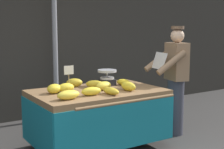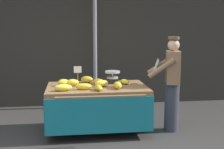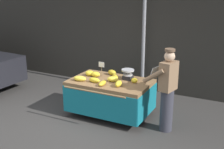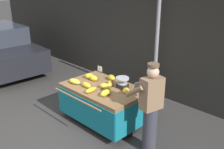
{
  "view_description": "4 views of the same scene",
  "coord_description": "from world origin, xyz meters",
  "px_view_note": "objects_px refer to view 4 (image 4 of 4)",
  "views": [
    {
      "loc": [
        -1.9,
        -2.83,
        1.69
      ],
      "look_at": [
        0.58,
        1.06,
        1.02
      ],
      "focal_mm": 51.94,
      "sensor_mm": 36.0,
      "label": 1
    },
    {
      "loc": [
        -0.15,
        -4.37,
        1.88
      ],
      "look_at": [
        0.56,
        0.91,
        1.05
      ],
      "focal_mm": 49.2,
      "sensor_mm": 36.0,
      "label": 2
    },
    {
      "loc": [
        3.19,
        -4.63,
        2.93
      ],
      "look_at": [
        0.37,
        0.92,
        1.01
      ],
      "focal_mm": 48.1,
      "sensor_mm": 36.0,
      "label": 3
    },
    {
      "loc": [
        4.05,
        -2.55,
        3.09
      ],
      "look_at": [
        0.41,
        1.12,
        1.12
      ],
      "focal_mm": 42.13,
      "sensor_mm": 36.0,
      "label": 4
    }
  ],
  "objects_px": {
    "banana_bunch_0": "(89,76)",
    "banana_bunch_2": "(105,86)",
    "banana_bunch_4": "(105,93)",
    "vendor_person": "(150,108)",
    "banana_bunch_7": "(75,81)",
    "street_pole": "(157,39)",
    "price_sign": "(100,70)",
    "banana_bunch_1": "(110,83)",
    "banana_bunch_8": "(86,85)",
    "banana_bunch_3": "(91,90)",
    "weighing_scale": "(122,83)",
    "banana_bunch_5": "(126,90)",
    "banana_cart": "(104,96)",
    "banana_bunch_6": "(93,78)",
    "banana_bunch_9": "(111,78)"
  },
  "relations": [
    {
      "from": "price_sign",
      "to": "banana_cart",
      "type": "bearing_deg",
      "value": -31.27
    },
    {
      "from": "street_pole",
      "to": "banana_bunch_5",
      "type": "relative_size",
      "value": 15.62
    },
    {
      "from": "banana_bunch_3",
      "to": "banana_bunch_7",
      "type": "distance_m",
      "value": 0.59
    },
    {
      "from": "banana_bunch_1",
      "to": "banana_bunch_4",
      "type": "distance_m",
      "value": 0.5
    },
    {
      "from": "banana_cart",
      "to": "banana_bunch_5",
      "type": "distance_m",
      "value": 0.6
    },
    {
      "from": "street_pole",
      "to": "banana_bunch_9",
      "type": "xyz_separation_m",
      "value": [
        -0.26,
        -1.32,
        -0.71
      ]
    },
    {
      "from": "banana_cart",
      "to": "price_sign",
      "type": "xyz_separation_m",
      "value": [
        -0.33,
        0.2,
        0.46
      ]
    },
    {
      "from": "banana_bunch_1",
      "to": "vendor_person",
      "type": "relative_size",
      "value": 0.16
    },
    {
      "from": "price_sign",
      "to": "banana_bunch_5",
      "type": "height_order",
      "value": "price_sign"
    },
    {
      "from": "weighing_scale",
      "to": "vendor_person",
      "type": "bearing_deg",
      "value": -20.28
    },
    {
      "from": "banana_bunch_2",
      "to": "banana_bunch_4",
      "type": "xyz_separation_m",
      "value": [
        0.25,
        -0.23,
        0.0
      ]
    },
    {
      "from": "price_sign",
      "to": "banana_bunch_1",
      "type": "xyz_separation_m",
      "value": [
        0.38,
        -0.06,
        -0.19
      ]
    },
    {
      "from": "weighing_scale",
      "to": "banana_bunch_5",
      "type": "relative_size",
      "value": 1.36
    },
    {
      "from": "banana_bunch_4",
      "to": "banana_bunch_6",
      "type": "distance_m",
      "value": 0.84
    },
    {
      "from": "banana_bunch_2",
      "to": "banana_bunch_8",
      "type": "bearing_deg",
      "value": -144.1
    },
    {
      "from": "banana_bunch_4",
      "to": "banana_bunch_6",
      "type": "xyz_separation_m",
      "value": [
        -0.76,
        0.36,
        0.0
      ]
    },
    {
      "from": "banana_bunch_3",
      "to": "banana_bunch_8",
      "type": "bearing_deg",
      "value": 160.85
    },
    {
      "from": "street_pole",
      "to": "banana_cart",
      "type": "relative_size",
      "value": 1.8
    },
    {
      "from": "banana_bunch_2",
      "to": "banana_bunch_5",
      "type": "relative_size",
      "value": 1.2
    },
    {
      "from": "banana_bunch_3",
      "to": "banana_bunch_9",
      "type": "xyz_separation_m",
      "value": [
        -0.15,
        0.75,
        0.02
      ]
    },
    {
      "from": "price_sign",
      "to": "banana_bunch_7",
      "type": "distance_m",
      "value": 0.62
    },
    {
      "from": "banana_bunch_7",
      "to": "banana_cart",
      "type": "bearing_deg",
      "value": 28.72
    },
    {
      "from": "street_pole",
      "to": "banana_bunch_2",
      "type": "distance_m",
      "value": 1.89
    },
    {
      "from": "street_pole",
      "to": "banana_cart",
      "type": "xyz_separation_m",
      "value": [
        -0.1,
        -1.71,
        -0.99
      ]
    },
    {
      "from": "banana_bunch_1",
      "to": "banana_bunch_6",
      "type": "distance_m",
      "value": 0.48
    },
    {
      "from": "street_pole",
      "to": "banana_bunch_0",
      "type": "bearing_deg",
      "value": -113.4
    },
    {
      "from": "street_pole",
      "to": "vendor_person",
      "type": "distance_m",
      "value": 2.33
    },
    {
      "from": "banana_bunch_3",
      "to": "vendor_person",
      "type": "xyz_separation_m",
      "value": [
        1.34,
        0.23,
        -0.01
      ]
    },
    {
      "from": "banana_bunch_0",
      "to": "banana_bunch_3",
      "type": "distance_m",
      "value": 0.75
    },
    {
      "from": "street_pole",
      "to": "banana_bunch_2",
      "type": "height_order",
      "value": "street_pole"
    },
    {
      "from": "banana_bunch_0",
      "to": "banana_bunch_2",
      "type": "bearing_deg",
      "value": -11.76
    },
    {
      "from": "price_sign",
      "to": "banana_bunch_0",
      "type": "xyz_separation_m",
      "value": [
        -0.26,
        -0.1,
        -0.18
      ]
    },
    {
      "from": "banana_bunch_7",
      "to": "banana_bunch_1",
      "type": "bearing_deg",
      "value": 36.4
    },
    {
      "from": "banana_bunch_4",
      "to": "vendor_person",
      "type": "height_order",
      "value": "vendor_person"
    },
    {
      "from": "weighing_scale",
      "to": "banana_bunch_1",
      "type": "bearing_deg",
      "value": -158.34
    },
    {
      "from": "street_pole",
      "to": "vendor_person",
      "type": "relative_size",
      "value": 1.88
    },
    {
      "from": "banana_bunch_5",
      "to": "banana_bunch_7",
      "type": "distance_m",
      "value": 1.2
    },
    {
      "from": "banana_cart",
      "to": "banana_bunch_7",
      "type": "distance_m",
      "value": 0.73
    },
    {
      "from": "street_pole",
      "to": "banana_bunch_0",
      "type": "xyz_separation_m",
      "value": [
        -0.7,
        -1.61,
        -0.71
      ]
    },
    {
      "from": "banana_cart",
      "to": "banana_bunch_6",
      "type": "height_order",
      "value": "banana_bunch_6"
    },
    {
      "from": "banana_cart",
      "to": "banana_bunch_3",
      "type": "relative_size",
      "value": 5.99
    },
    {
      "from": "banana_bunch_4",
      "to": "banana_bunch_8",
      "type": "height_order",
      "value": "banana_bunch_4"
    },
    {
      "from": "weighing_scale",
      "to": "price_sign",
      "type": "height_order",
      "value": "price_sign"
    },
    {
      "from": "banana_bunch_1",
      "to": "banana_bunch_7",
      "type": "distance_m",
      "value": 0.79
    },
    {
      "from": "weighing_scale",
      "to": "price_sign",
      "type": "distance_m",
      "value": 0.66
    },
    {
      "from": "banana_bunch_8",
      "to": "street_pole",
      "type": "bearing_deg",
      "value": 79.96
    },
    {
      "from": "banana_bunch_0",
      "to": "banana_bunch_4",
      "type": "bearing_deg",
      "value": -21.94
    },
    {
      "from": "price_sign",
      "to": "banana_bunch_8",
      "type": "height_order",
      "value": "price_sign"
    },
    {
      "from": "banana_bunch_2",
      "to": "banana_bunch_5",
      "type": "distance_m",
      "value": 0.47
    },
    {
      "from": "banana_bunch_7",
      "to": "street_pole",
      "type": "bearing_deg",
      "value": 71.19
    }
  ]
}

